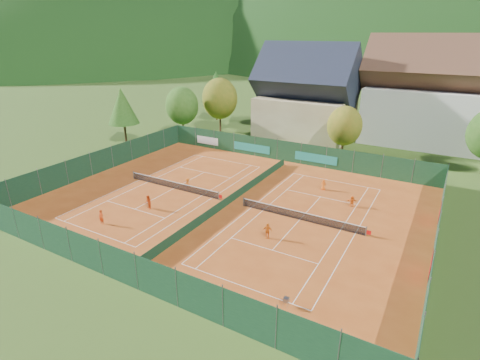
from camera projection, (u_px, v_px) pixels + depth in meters
name	position (u px, v px, depth m)	size (l,w,h in m)	color
ground	(231.00, 203.00, 40.89)	(600.00, 600.00, 0.00)	#325119
clay_pad	(231.00, 203.00, 40.88)	(40.00, 32.00, 0.01)	#AB4A19
court_markings_left	(174.00, 189.00, 44.58)	(11.03, 23.83, 0.00)	white
court_markings_right	(300.00, 220.00, 37.19)	(11.03, 23.83, 0.00)	white
tennis_net_left	(174.00, 185.00, 44.32)	(13.30, 0.10, 1.02)	#59595B
tennis_net_right	(301.00, 216.00, 36.93)	(13.30, 0.10, 1.02)	#59595B
court_divider	(231.00, 199.00, 40.70)	(0.03, 28.80, 1.00)	#12331F
fence_north	(286.00, 151.00, 53.44)	(40.00, 0.10, 3.00)	#153B21
fence_south	(118.00, 265.00, 27.44)	(40.00, 0.04, 3.00)	#153A22
fence_west	(102.00, 161.00, 49.57)	(0.04, 32.00, 3.00)	#133621
fence_east	(436.00, 237.00, 31.14)	(0.09, 32.00, 3.00)	#133621
chalet	(306.00, 99.00, 64.00)	(16.20, 12.00, 16.00)	beige
hotel_block_a	(432.00, 99.00, 59.77)	(21.60, 11.00, 17.25)	silver
tree_west_front	(182.00, 106.00, 65.17)	(5.72, 5.72, 8.69)	#49331A
tree_west_mid	(220.00, 99.00, 67.91)	(6.44, 6.44, 9.78)	#462D19
tree_west_back	(216.00, 87.00, 76.88)	(5.60, 5.60, 10.00)	#482D19
tree_center	(345.00, 126.00, 54.10)	(5.01, 5.01, 7.60)	#453018
tree_west_side	(122.00, 106.00, 61.25)	(5.04, 5.04, 9.00)	#402917
mountain_backdrop	(467.00, 131.00, 230.54)	(820.00, 530.00, 242.00)	black
ball_hopper	(286.00, 300.00, 25.31)	(0.34, 0.34, 0.80)	slate
loose_ball_0	(90.00, 210.00, 39.26)	(0.07, 0.07, 0.07)	#CCD833
loose_ball_1	(219.00, 285.00, 27.60)	(0.07, 0.07, 0.07)	#CCD833
loose_ball_2	(243.00, 199.00, 41.68)	(0.07, 0.07, 0.07)	#CCD833
loose_ball_3	(250.00, 178.00, 47.86)	(0.07, 0.07, 0.07)	#CCD833
player_left_near	(101.00, 217.00, 36.16)	(0.54, 0.35, 1.48)	#CB3F12
player_left_mid	(148.00, 202.00, 39.16)	(0.76, 0.59, 1.56)	#D34412
player_left_far	(188.00, 184.00, 44.13)	(0.90, 0.52, 1.39)	#DA5D13
player_right_near	(267.00, 231.00, 33.65)	(0.88, 0.37, 1.51)	orange
player_right_far_a	(324.00, 185.00, 44.02)	(0.63, 0.41, 1.30)	orange
player_right_far_b	(352.00, 201.00, 39.82)	(1.13, 0.36, 1.22)	orange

